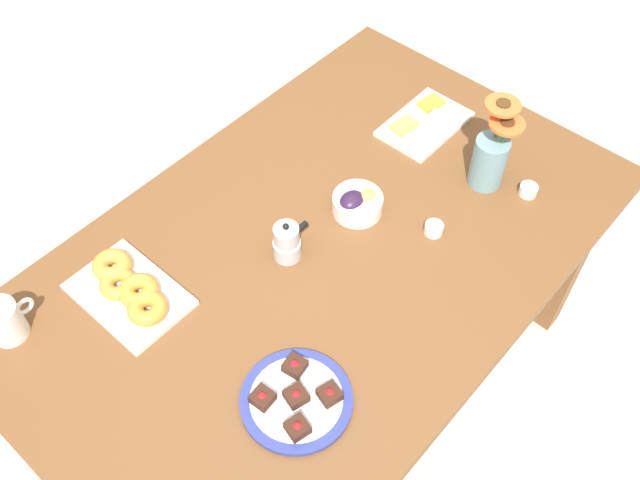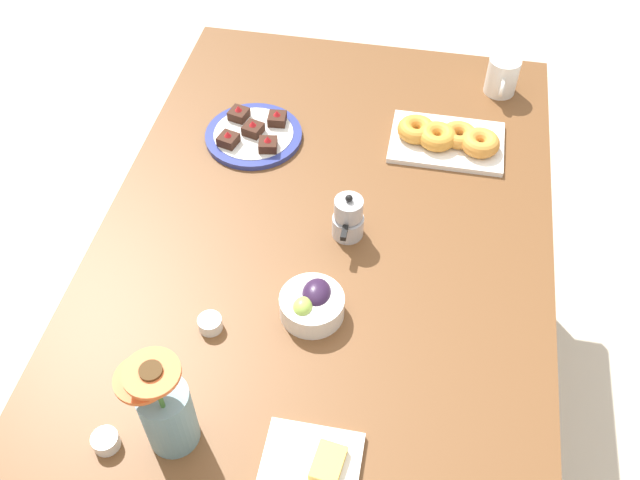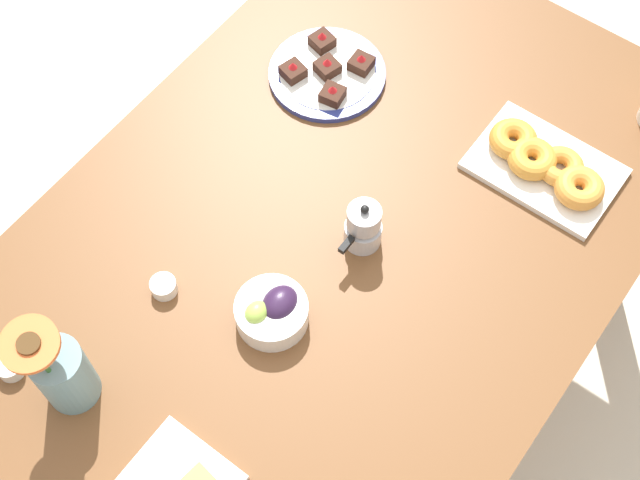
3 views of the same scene
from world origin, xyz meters
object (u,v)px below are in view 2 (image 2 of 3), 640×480
at_px(jam_cup_honey, 210,323).
at_px(jam_cup_berry, 106,441).
at_px(grape_bowl, 312,304).
at_px(moka_pot, 348,218).
at_px(coffee_mug, 502,76).
at_px(croissant_platter, 447,138).
at_px(flower_vase, 166,412).
at_px(dining_table, 320,276).
at_px(dessert_plate, 254,134).

bearing_deg(jam_cup_honey, jam_cup_berry, -21.88).
bearing_deg(grape_bowl, moka_pot, 170.93).
relative_size(coffee_mug, jam_cup_berry, 2.47).
distance_m(jam_cup_berry, moka_pot, 0.66).
relative_size(coffee_mug, croissant_platter, 0.42).
distance_m(jam_cup_berry, flower_vase, 0.14).
height_order(grape_bowl, croissant_platter, grape_bowl).
distance_m(dining_table, croissant_platter, 0.48).
distance_m(coffee_mug, jam_cup_honey, 1.04).
xyz_separation_m(croissant_platter, dessert_plate, (0.06, -0.48, -0.01)).
bearing_deg(moka_pot, croissant_platter, 149.73).
height_order(jam_cup_berry, moka_pot, moka_pot).
xyz_separation_m(dining_table, jam_cup_honey, (0.23, -0.18, 0.10)).
height_order(dining_table, jam_cup_berry, jam_cup_berry).
bearing_deg(dessert_plate, dining_table, 34.54).
height_order(dining_table, grape_bowl, grape_bowl).
height_order(grape_bowl, flower_vase, flower_vase).
bearing_deg(croissant_platter, dining_table, -31.59).
height_order(jam_cup_honey, moka_pot, moka_pot).
distance_m(coffee_mug, croissant_platter, 0.28).
xyz_separation_m(coffee_mug, croissant_platter, (0.25, -0.12, -0.03)).
relative_size(dessert_plate, moka_pot, 2.05).
bearing_deg(dining_table, jam_cup_honey, -37.25).
bearing_deg(grape_bowl, croissant_platter, 157.53).
bearing_deg(croissant_platter, coffee_mug, 153.27).
distance_m(dining_table, moka_pot, 0.16).
relative_size(croissant_platter, moka_pot, 2.35).
bearing_deg(dining_table, grape_bowl, 5.09).
xyz_separation_m(jam_cup_honey, jam_cup_berry, (0.27, -0.11, 0.00)).
bearing_deg(coffee_mug, dessert_plate, -63.11).
xyz_separation_m(coffee_mug, dessert_plate, (0.31, -0.60, -0.04)).
bearing_deg(coffee_mug, jam_cup_berry, -29.69).
bearing_deg(grape_bowl, jam_cup_berry, -41.04).
distance_m(grape_bowl, jam_cup_berry, 0.46).
relative_size(dessert_plate, flower_vase, 0.94).
height_order(jam_cup_honey, dessert_plate, dessert_plate).
xyz_separation_m(grape_bowl, jam_cup_honey, (0.07, -0.19, -0.01)).
relative_size(coffee_mug, grape_bowl, 0.91).
height_order(croissant_platter, flower_vase, flower_vase).
height_order(croissant_platter, jam_cup_honey, croissant_platter).
bearing_deg(flower_vase, jam_cup_berry, -71.60).
distance_m(coffee_mug, moka_pot, 0.66).
distance_m(dining_table, jam_cup_berry, 0.59).
bearing_deg(dessert_plate, jam_cup_berry, -3.62).
height_order(jam_cup_berry, dessert_plate, dessert_plate).
distance_m(jam_cup_honey, flower_vase, 0.25).
bearing_deg(jam_cup_honey, grape_bowl, 110.97).
relative_size(dining_table, dessert_plate, 6.57).
distance_m(coffee_mug, jam_cup_berry, 1.33).
relative_size(grape_bowl, moka_pot, 1.10).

